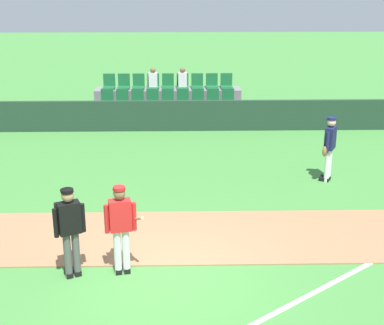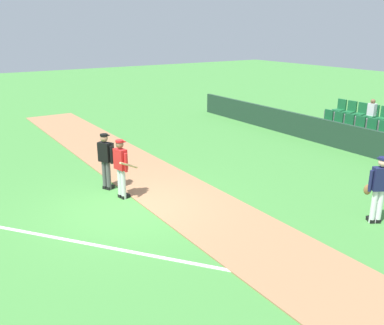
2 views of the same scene
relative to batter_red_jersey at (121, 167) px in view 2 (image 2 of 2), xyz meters
The scene contains 8 objects.
ground_plane 1.17m from the batter_red_jersey, 11.24° to the right, with size 80.00×80.00×0.00m, color #42843A.
infield_dirt_path 1.87m from the batter_red_jersey, 66.12° to the left, with size 28.00×2.51×0.03m, color #9E704C.
foul_line_chalk 3.83m from the batter_red_jersey, ahead, with size 12.00×0.10×0.01m, color white.
dugout_fence 9.73m from the batter_red_jersey, 86.14° to the left, with size 20.00×0.16×1.07m, color #1E3828.
stadium_bleachers 11.18m from the batter_red_jersey, 86.65° to the left, with size 5.55×2.10×1.90m.
batter_red_jersey is the anchor object (origin of this frame).
umpire_home_plate 0.93m from the batter_red_jersey, behind, with size 0.54×0.43×1.76m.
runner_navy_jersey 6.92m from the batter_red_jersey, 43.20° to the left, with size 0.47×0.59×1.76m.
Camera 2 is at (10.02, -4.42, 4.80)m, focal length 39.24 mm.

